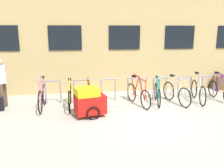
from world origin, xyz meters
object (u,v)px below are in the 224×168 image
object	(u,v)px
bike_trailer	(89,102)
planter_box	(222,83)
person_by_bench	(2,80)
bicycle_teal	(157,93)
bicycle_orange	(89,96)
bicycle_red	(138,94)
bicycle_purple	(220,90)
bicycle_white	(176,93)
bicycle_silver	(198,91)
bicycle_yellow	(70,96)
bicycle_pink	(42,97)

from	to	relation	value
bike_trailer	planter_box	bearing A→B (deg)	22.20
person_by_bench	planter_box	size ratio (longest dim) A/B	2.40
bicycle_teal	bike_trailer	distance (m)	2.68
planter_box	bicycle_orange	bearing A→B (deg)	-165.20
bicycle_red	bicycle_purple	bearing A→B (deg)	0.97
bicycle_white	bike_trailer	xyz separation A→B (m)	(-3.18, -0.84, 0.08)
bicycle_purple	bicycle_red	world-z (taller)	bicycle_red
person_by_bench	bicycle_orange	bearing A→B (deg)	-8.28
bicycle_silver	bicycle_teal	bearing A→B (deg)	179.71
bicycle_orange	bicycle_purple	bearing A→B (deg)	0.63
bicycle_yellow	bicycle_red	distance (m)	2.38
planter_box	bicycle_pink	bearing A→B (deg)	-168.92
bicycle_white	bicycle_silver	world-z (taller)	bicycle_silver
bicycle_white	bicycle_orange	xyz separation A→B (m)	(-3.12, 0.04, 0.02)
bicycle_yellow	bike_trailer	distance (m)	1.14
bicycle_teal	bicycle_silver	distance (m)	1.57
bicycle_white	planter_box	size ratio (longest dim) A/B	2.35
bicycle_silver	bike_trailer	world-z (taller)	bicycle_silver
bicycle_yellow	bicycle_pink	distance (m)	0.91
bicycle_yellow	bike_trailer	bearing A→B (deg)	-57.77
bicycle_red	planter_box	bearing A→B (deg)	20.33
bicycle_pink	bicycle_yellow	bearing A→B (deg)	-1.62
bicycle_pink	bicycle_silver	xyz separation A→B (m)	(5.59, -0.04, -0.02)
bicycle_teal	planter_box	xyz separation A→B (m)	(3.53, 1.51, -0.07)
bicycle_white	planter_box	bearing A→B (deg)	29.55
bicycle_purple	person_by_bench	bearing A→B (deg)	177.31
bicycle_red	bike_trailer	world-z (taller)	bicycle_red
bicycle_yellow	bicycle_red	xyz separation A→B (m)	(2.38, -0.08, -0.01)
bicycle_purple	bicycle_teal	distance (m)	2.47
bicycle_red	bicycle_teal	xyz separation A→B (m)	(0.73, 0.07, -0.01)
bicycle_pink	planter_box	world-z (taller)	bicycle_pink
bicycle_orange	planter_box	world-z (taller)	bicycle_orange
bicycle_purple	bike_trailer	xyz separation A→B (m)	(-4.98, -0.94, 0.09)
bicycle_white	bicycle_red	bearing A→B (deg)	178.26
bicycle_yellow	bicycle_teal	bearing A→B (deg)	-0.16
bicycle_white	bicycle_silver	bearing A→B (deg)	6.39
planter_box	bicycle_purple	bearing A→B (deg)	-124.83
bicycle_red	bike_trailer	size ratio (longest dim) A/B	1.13
bicycle_teal	person_by_bench	size ratio (longest dim) A/B	0.94
bicycle_white	bicycle_teal	bearing A→B (deg)	170.73
bicycle_red	bicycle_orange	size ratio (longest dim) A/B	0.93
bike_trailer	planter_box	size ratio (longest dim) A/B	2.12
bicycle_orange	bike_trailer	bearing A→B (deg)	-93.80
bicycle_pink	bicycle_orange	size ratio (longest dim) A/B	0.95
bicycle_white	bicycle_red	size ratio (longest dim) A/B	0.98
bicycle_red	bicycle_pink	world-z (taller)	bicycle_pink
bicycle_yellow	bicycle_white	bearing A→B (deg)	-1.78
bicycle_yellow	bicycle_red	bearing A→B (deg)	-1.81
bicycle_yellow	planter_box	size ratio (longest dim) A/B	2.58
bicycle_silver	bicycle_red	bearing A→B (deg)	-178.54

